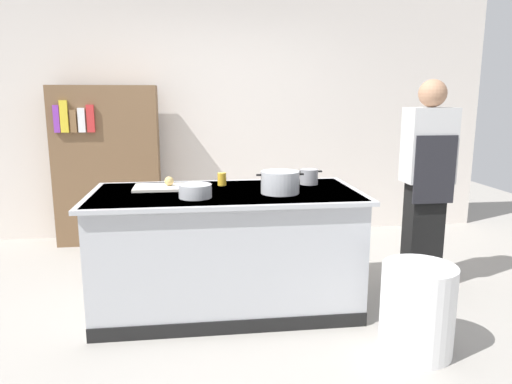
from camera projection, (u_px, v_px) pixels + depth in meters
ground_plane at (227, 306)px, 3.66m from camera, size 10.00×10.00×0.00m
back_wall at (213, 104)px, 5.41m from camera, size 6.40×0.12×3.00m
counter_island at (226, 248)px, 3.57m from camera, size 1.98×0.98×0.90m
cutting_board at (161, 187)px, 3.59m from camera, size 0.40×0.28×0.02m
onion at (169, 181)px, 3.60m from camera, size 0.07×0.07×0.07m
stock_pot at (280, 182)px, 3.41m from camera, size 0.34×0.28×0.16m
sauce_pan at (309, 177)px, 3.76m from camera, size 0.21×0.14×0.12m
mixing_bowl at (195, 191)px, 3.26m from camera, size 0.23×0.23×0.09m
juice_cup at (222, 179)px, 3.72m from camera, size 0.07×0.07×0.10m
trash_bin at (417, 309)px, 2.95m from camera, size 0.45×0.45×0.57m
person_chef at (427, 180)px, 3.86m from camera, size 0.38×0.25×1.72m
bookshelf at (107, 166)px, 5.10m from camera, size 1.10×0.31×1.70m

